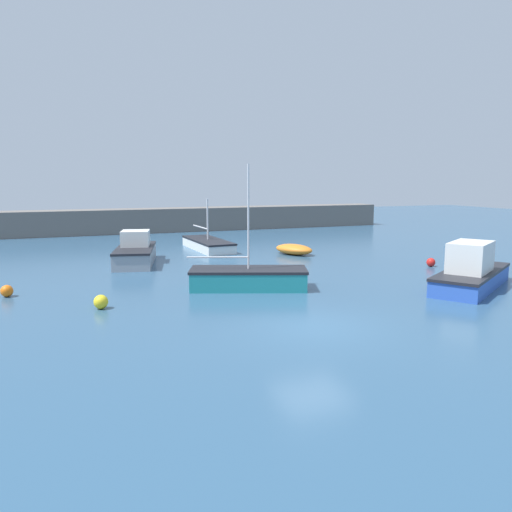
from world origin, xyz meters
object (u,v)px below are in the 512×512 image
at_px(rowboat_white_midwater, 294,249).
at_px(mooring_buoy_yellow, 101,302).
at_px(sailboat_tall_mast, 249,278).
at_px(motorboat_with_cabin, 471,272).
at_px(mooring_buoy_red, 431,262).
at_px(motorboat_grey_hull, 135,252).
at_px(mooring_buoy_orange, 7,291).
at_px(sailboat_twin_hulled, 208,244).

height_order(rowboat_white_midwater, mooring_buoy_yellow, rowboat_white_midwater).
relative_size(sailboat_tall_mast, motorboat_with_cabin, 0.86).
bearing_deg(mooring_buoy_yellow, motorboat_with_cabin, -8.25).
distance_m(motorboat_with_cabin, mooring_buoy_red, 5.61).
xyz_separation_m(rowboat_white_midwater, motorboat_grey_hull, (-9.95, 0.17, 0.32)).
bearing_deg(mooring_buoy_orange, mooring_buoy_yellow, -44.39).
distance_m(sailboat_twin_hulled, motorboat_grey_hull, 6.75).
bearing_deg(sailboat_twin_hulled, rowboat_white_midwater, 44.39).
xyz_separation_m(motorboat_grey_hull, mooring_buoy_red, (15.10, -6.95, -0.42)).
distance_m(mooring_buoy_red, mooring_buoy_orange, 21.19).
height_order(sailboat_tall_mast, sailboat_twin_hulled, sailboat_tall_mast).
distance_m(sailboat_tall_mast, motorboat_with_cabin, 9.83).
xyz_separation_m(sailboat_tall_mast, motorboat_grey_hull, (-3.73, 8.58, 0.19)).
bearing_deg(motorboat_grey_hull, mooring_buoy_red, 78.40).
height_order(rowboat_white_midwater, mooring_buoy_orange, rowboat_white_midwater).
relative_size(rowboat_white_midwater, motorboat_grey_hull, 0.54).
relative_size(sailboat_tall_mast, rowboat_white_midwater, 1.77).
bearing_deg(mooring_buoy_red, sailboat_twin_hulled, 131.45).
bearing_deg(mooring_buoy_orange, sailboat_tall_mast, -12.33).
bearing_deg(sailboat_tall_mast, sailboat_twin_hulled, 103.13).
distance_m(sailboat_twin_hulled, mooring_buoy_yellow, 16.01).
xyz_separation_m(rowboat_white_midwater, mooring_buoy_red, (5.15, -6.78, -0.09)).
bearing_deg(sailboat_twin_hulled, sailboat_tall_mast, -10.57).
bearing_deg(motorboat_with_cabin, mooring_buoy_orange, 131.21).
distance_m(rowboat_white_midwater, motorboat_grey_hull, 9.96).
bearing_deg(mooring_buoy_yellow, motorboat_grey_hull, 75.11).
relative_size(mooring_buoy_red, mooring_buoy_orange, 0.97).
distance_m(sailboat_tall_mast, rowboat_white_midwater, 10.47).
height_order(motorboat_grey_hull, motorboat_with_cabin, motorboat_with_cabin).
bearing_deg(motorboat_with_cabin, mooring_buoy_yellow, 139.51).
xyz_separation_m(sailboat_tall_mast, rowboat_white_midwater, (6.23, 8.42, -0.13)).
relative_size(rowboat_white_midwater, mooring_buoy_orange, 6.22).
distance_m(mooring_buoy_red, mooring_buoy_yellow, 17.95).
bearing_deg(motorboat_with_cabin, motorboat_grey_hull, 104.64).
height_order(rowboat_white_midwater, motorboat_with_cabin, motorboat_with_cabin).
bearing_deg(motorboat_grey_hull, mooring_buoy_yellow, -1.77).
relative_size(sailboat_tall_mast, mooring_buoy_orange, 11.00).
xyz_separation_m(sailboat_twin_hulled, motorboat_with_cabin, (7.49, -16.10, 0.38)).
distance_m(sailboat_twin_hulled, mooring_buoy_orange, 15.54).
height_order(motorboat_grey_hull, mooring_buoy_red, motorboat_grey_hull).
height_order(motorboat_with_cabin, mooring_buoy_yellow, motorboat_with_cabin).
bearing_deg(rowboat_white_midwater, sailboat_twin_hulled, -158.43).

